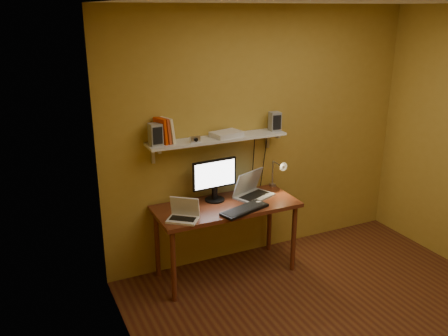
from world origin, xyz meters
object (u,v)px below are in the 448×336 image
speaker_right (275,121)px  router (226,134)px  desk (226,213)px  speaker_left (156,134)px  mouse (258,203)px  monitor (215,178)px  shelf_camera (195,139)px  laptop (251,190)px  netbook (184,214)px  keyboard (245,210)px  wall_shelf (218,139)px  desk_lamp (279,171)px

speaker_right → router: bearing=-172.3°
desk → speaker_right: bearing=17.4°
speaker_left → mouse: bearing=-22.3°
speaker_right → mouse: bearing=-130.2°
monitor → shelf_camera: (-0.20, -0.02, 0.42)m
speaker_left → shelf_camera: 0.37m
laptop → shelf_camera: shelf_camera is taller
monitor → netbook: (-0.44, -0.29, -0.18)m
desk → keyboard: keyboard is taller
shelf_camera → router: bearing=11.3°
shelf_camera → laptop: bearing=-3.4°
monitor → speaker_left: speaker_left is taller
desk → speaker_left: bearing=162.7°
mouse → shelf_camera: bearing=158.8°
wall_shelf → mouse: (0.28, -0.33, -0.59)m
netbook → shelf_camera: 0.69m
keyboard → desk: bearing=94.9°
netbook → keyboard: (0.58, -0.07, -0.04)m
netbook → router: router is taller
speaker_right → router: (-0.55, -0.01, -0.07)m
desk → mouse: bearing=-25.1°
keyboard → monitor: bearing=94.5°
desk_lamp → speaker_right: (-0.02, 0.07, 0.51)m
netbook → wall_shelf: bearing=72.7°
desk_lamp → shelf_camera: bearing=-179.8°
desk → mouse: size_ratio=15.48×
monitor → keyboard: monitor is taller
mouse → speaker_right: (0.36, 0.33, 0.70)m
laptop → keyboard: size_ratio=0.89×
laptop → keyboard: bearing=-150.2°
wall_shelf → netbook: (-0.49, -0.34, -0.55)m
mouse → speaker_left: size_ratio=0.45×
monitor → laptop: (0.38, -0.06, -0.17)m
netbook → router: size_ratio=1.13×
laptop → desk_lamp: 0.37m
desk_lamp → wall_shelf: bearing=174.1°
keyboard → speaker_left: speaker_left is taller
wall_shelf → monitor: size_ratio=3.01×
desk → wall_shelf: (0.00, 0.19, 0.69)m
mouse → speaker_left: (-0.90, 0.32, 0.71)m
monitor → keyboard: 0.45m
router → keyboard: bearing=-90.6°
netbook → router: bearing=68.1°
laptop → keyboard: 0.39m
laptop → monitor: bearing=149.2°
netbook → keyboard: size_ratio=0.66×
laptop → mouse: laptop is taller
shelf_camera → netbook: bearing=-130.9°
desk_lamp → mouse: bearing=-145.7°
monitor → desk_lamp: bearing=-5.1°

